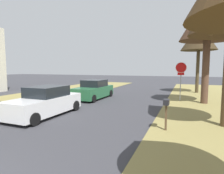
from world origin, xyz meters
name	(u,v)px	position (x,y,z in m)	size (l,w,h in m)	color
stop_sign_far	(181,73)	(4.59, 14.03, 2.18)	(0.81, 0.49, 2.95)	#9EA0A5
street_tree_right_mid_b	(208,18)	(6.23, 13.61, 6.01)	(3.76, 3.76, 7.67)	brown
street_tree_right_far	(199,38)	(6.04, 19.83, 5.59)	(3.50, 3.50, 6.89)	#453824
parked_sedan_white	(45,102)	(-2.10, 6.83, 0.72)	(1.99, 4.42, 1.57)	white
parked_sedan_green	(94,90)	(-2.23, 12.85, 0.72)	(1.99, 4.42, 1.57)	#28663D
curbside_mailbox	(166,106)	(4.26, 6.52, 1.06)	(0.22, 0.44, 1.27)	brown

